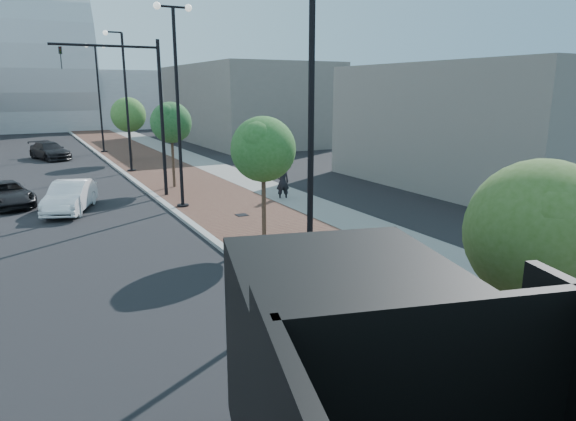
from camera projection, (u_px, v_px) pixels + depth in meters
name	position (u px, v px, depth m)	size (l,w,h in m)	color
sidewalk	(153.00, 158.00, 41.05)	(7.00, 140.00, 0.12)	#4C2D23
concrete_strip	(185.00, 156.00, 42.29)	(2.40, 140.00, 0.13)	slate
curb	(108.00, 161.00, 39.45)	(0.30, 140.00, 0.14)	gray
white_sedan	(70.00, 197.00, 23.56)	(1.51, 4.32, 1.42)	silver
dark_car_mid	(6.00, 194.00, 24.66)	(1.98, 4.30, 1.20)	black
dark_car_far	(50.00, 151.00, 40.87)	(1.94, 4.76, 1.38)	black
pedestrian	(283.00, 182.00, 25.85)	(0.70, 0.46, 1.92)	black
streetlight_1	(307.00, 140.00, 12.95)	(1.44, 0.56, 9.21)	black
streetlight_2	(178.00, 107.00, 23.17)	(1.72, 0.56, 9.28)	black
streetlight_3	(125.00, 108.00, 33.52)	(1.44, 0.56, 9.21)	black
streetlight_4	(99.00, 98.00, 43.74)	(1.72, 0.56, 9.28)	black
traffic_mast	(143.00, 102.00, 25.29)	(5.09, 0.20, 8.00)	black
tree_0	(541.00, 233.00, 8.62)	(2.56, 2.54, 4.52)	#382619
tree_1	(264.00, 149.00, 17.98)	(2.39, 2.34, 4.70)	#382619
tree_2	(172.00, 123.00, 28.21)	(2.34, 2.29, 4.91)	#382619
tree_3	(129.00, 115.00, 38.52)	(2.63, 2.63, 4.97)	#382619
convention_center	(41.00, 85.00, 75.69)	(50.00, 30.00, 50.00)	#9FA3A8
commercial_block_ne	(245.00, 104.00, 54.41)	(12.00, 22.00, 8.00)	#68645E
commercial_block_e	(478.00, 125.00, 29.74)	(10.00, 16.00, 7.00)	slate
utility_cover_1	(408.00, 306.00, 13.11)	(0.50, 0.50, 0.02)	black
utility_cover_2	(242.00, 215.00, 22.54)	(0.50, 0.50, 0.02)	black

